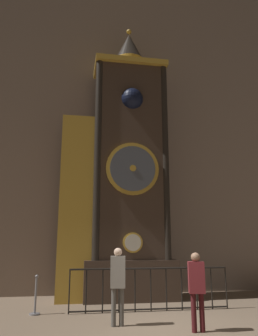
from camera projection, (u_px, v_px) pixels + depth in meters
ground_plane at (175, 331)px, 6.95m from camera, size 28.00×28.00×0.00m
cathedral_back_wall at (129, 118)px, 13.51m from camera, size 24.00×0.32×13.73m
clock_tower at (120, 175)px, 11.61m from camera, size 3.92×1.83×10.07m
railing_fence at (151, 287)px, 9.01m from camera, size 4.46×0.05×1.15m
visitor_near at (118, 278)px, 7.54m from camera, size 0.36×0.26×1.71m
visitor_far at (197, 284)px, 7.05m from camera, size 0.38×0.29×1.62m
stanchion_post at (35, 302)px, 8.55m from camera, size 0.28×0.28×0.99m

